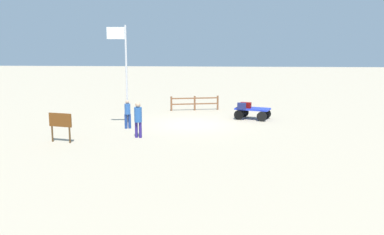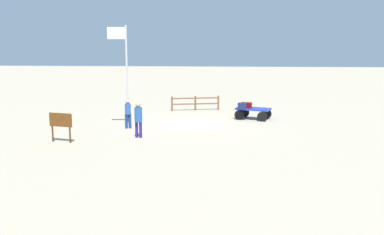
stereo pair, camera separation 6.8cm
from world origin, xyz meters
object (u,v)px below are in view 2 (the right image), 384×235
(suitcase_maroon, at_px, (246,105))
(worker_lead, at_px, (138,117))
(suitcase_grey, at_px, (242,106))
(worker_trailing, at_px, (128,112))
(flagpole, at_px, (124,67))
(signboard, at_px, (61,122))
(luggage_cart, at_px, (253,111))

(suitcase_maroon, bearing_deg, worker_lead, 45.49)
(suitcase_grey, xyz_separation_m, worker_lead, (5.08, 5.00, 0.16))
(suitcase_grey, distance_m, worker_trailing, 6.71)
(worker_lead, relative_size, flagpole, 0.32)
(worker_lead, height_order, signboard, worker_lead)
(worker_lead, relative_size, worker_trailing, 1.13)
(worker_lead, bearing_deg, flagpole, -63.25)
(luggage_cart, bearing_deg, suitcase_maroon, 6.45)
(suitcase_grey, bearing_deg, signboard, 36.54)
(suitcase_grey, bearing_deg, suitcase_maroon, -120.89)
(suitcase_maroon, distance_m, worker_lead, 7.62)
(suitcase_grey, bearing_deg, flagpole, 23.62)
(worker_trailing, distance_m, flagpole, 2.37)
(worker_lead, distance_m, worker_trailing, 2.38)
(worker_lead, distance_m, flagpole, 3.37)
(luggage_cart, relative_size, suitcase_grey, 4.22)
(flagpole, xyz_separation_m, signboard, (2.16, 3.49, -2.31))
(suitcase_grey, relative_size, flagpole, 0.10)
(flagpole, bearing_deg, worker_lead, 116.75)
(luggage_cart, height_order, signboard, signboard)
(luggage_cart, height_order, suitcase_grey, suitcase_grey)
(suitcase_maroon, relative_size, suitcase_grey, 1.29)
(luggage_cart, relative_size, worker_lead, 1.30)
(worker_lead, bearing_deg, suitcase_grey, -135.47)
(luggage_cart, xyz_separation_m, signboard, (9.04, 6.69, 0.44))
(suitcase_grey, height_order, worker_trailing, worker_trailing)
(worker_trailing, distance_m, signboard, 4.09)
(suitcase_maroon, xyz_separation_m, worker_trailing, (6.34, 3.27, 0.02))
(flagpole, bearing_deg, suitcase_grey, -156.38)
(worker_lead, bearing_deg, luggage_cart, -136.32)
(worker_trailing, bearing_deg, flagpole, -37.54)
(suitcase_maroon, relative_size, signboard, 0.51)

